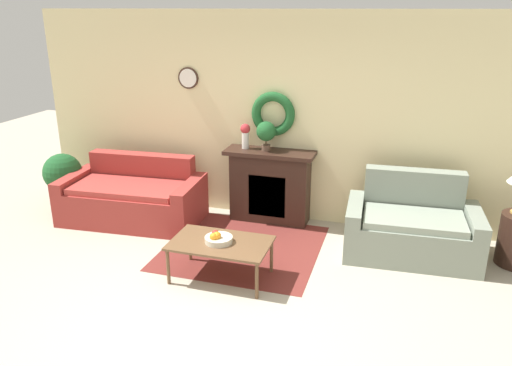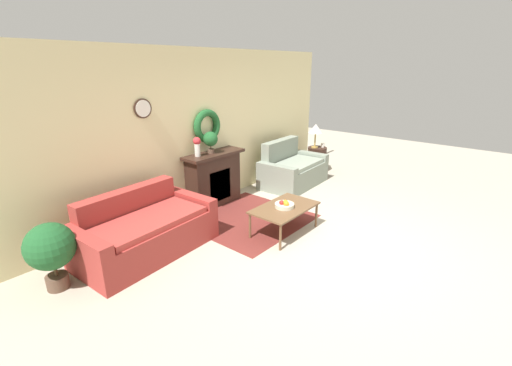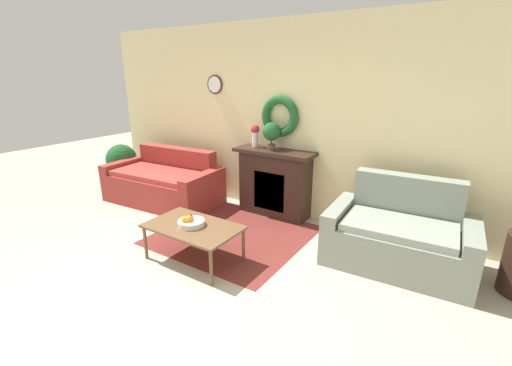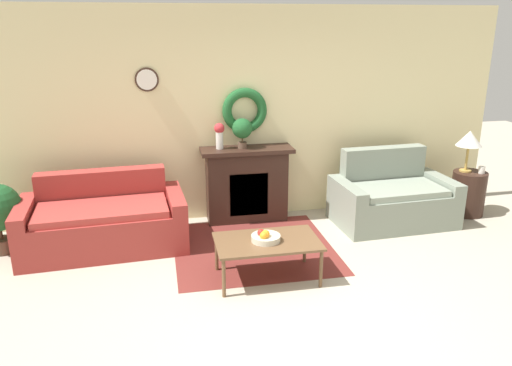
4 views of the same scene
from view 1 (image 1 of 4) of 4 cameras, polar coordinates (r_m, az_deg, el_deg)
The scene contains 11 objects.
ground_plane at distance 4.73m, azimuth -6.13°, elevation -15.71°, with size 16.00×16.00×0.00m, color #ADA38E.
floor_rug at distance 6.02m, azimuth -1.51°, elevation -7.36°, with size 1.80×1.73×0.01m.
wall_back at distance 6.53m, azimuth 2.46°, elevation 7.39°, with size 6.80×0.19×2.70m.
fireplace at distance 6.59m, azimuth 1.61°, elevation -0.28°, with size 1.17×0.41×0.97m.
couch_left at distance 6.87m, azimuth -13.84°, elevation -1.65°, with size 1.87×1.06×0.83m.
loveseat_right at distance 6.03m, azimuth 17.38°, elevation -4.93°, with size 1.52×0.96×0.93m.
coffee_table at distance 5.24m, azimuth -4.07°, elevation -7.09°, with size 1.03×0.63×0.42m.
fruit_bowl at distance 5.20m, azimuth -4.38°, elevation -6.34°, with size 0.29×0.29×0.13m.
vase_on_mantel_left at distance 6.49m, azimuth -1.22°, elevation 5.61°, with size 0.13×0.13×0.33m.
potted_plant_on_mantel at distance 6.38m, azimuth 1.16°, elevation 5.83°, with size 0.25×0.25×0.38m.
potted_plant_floor_by_couch at distance 7.47m, azimuth -21.21°, elevation 0.93°, with size 0.53×0.53×0.80m.
Camera 1 is at (1.58, -3.54, 2.72)m, focal length 35.00 mm.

